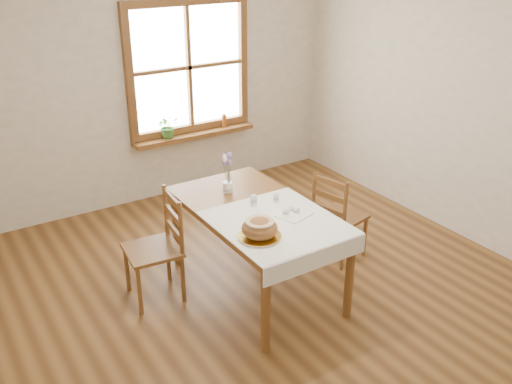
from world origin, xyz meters
TOP-DOWN VIEW (x-y plane):
  - ground at (0.00, 0.00)m, footprint 5.00×5.00m
  - room_walls at (0.00, 0.00)m, footprint 4.60×5.10m
  - window at (0.50, 2.47)m, footprint 1.46×0.08m
  - window_sill at (0.50, 2.40)m, footprint 1.46×0.20m
  - dining_table at (0.00, 0.30)m, footprint 0.90×1.60m
  - table_linen at (0.00, -0.00)m, footprint 0.91×0.99m
  - chair_left at (-0.79, 0.63)m, footprint 0.49×0.47m
  - chair_right at (0.93, 0.31)m, footprint 0.51×0.49m
  - bread_plate at (-0.25, -0.14)m, footprint 0.36×0.36m
  - bread_loaf at (-0.25, -0.14)m, footprint 0.27×0.27m
  - egg_napkin at (0.18, 0.03)m, footprint 0.30×0.28m
  - eggs at (0.18, 0.03)m, footprint 0.24×0.22m
  - salt_shaker at (0.01, 0.34)m, footprint 0.07×0.07m
  - pepper_shaker at (0.20, 0.30)m, footprint 0.05×0.05m
  - flower_vase at (-0.04, 0.69)m, footprint 0.11×0.11m
  - lavender_bouquet at (-0.04, 0.69)m, footprint 0.15×0.15m
  - potted_plant at (0.18, 2.40)m, footprint 0.25×0.27m
  - amber_bottle at (0.89, 2.40)m, footprint 0.07×0.07m

SIDE VIEW (x-z plane):
  - ground at x=0.00m, z-range 0.00..0.00m
  - chair_right at x=0.93m, z-range 0.00..0.87m
  - chair_left at x=-0.79m, z-range 0.00..0.91m
  - dining_table at x=0.00m, z-range 0.29..1.04m
  - window_sill at x=0.50m, z-range 0.66..0.71m
  - table_linen at x=0.00m, z-range 0.75..0.76m
  - egg_napkin at x=0.18m, z-range 0.76..0.77m
  - bread_plate at x=-0.25m, z-range 0.76..0.78m
  - eggs at x=0.18m, z-range 0.77..0.81m
  - amber_bottle at x=0.89m, z-range 0.71..0.87m
  - flower_vase at x=-0.04m, z-range 0.75..0.84m
  - pepper_shaker at x=0.20m, z-range 0.76..0.84m
  - salt_shaker at x=0.01m, z-range 0.76..0.86m
  - potted_plant at x=0.18m, z-range 0.71..0.92m
  - bread_loaf at x=-0.25m, z-range 0.78..0.92m
  - lavender_bouquet at x=-0.04m, z-range 0.84..1.12m
  - window at x=0.50m, z-range 0.72..2.18m
  - room_walls at x=0.00m, z-range 0.38..3.03m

